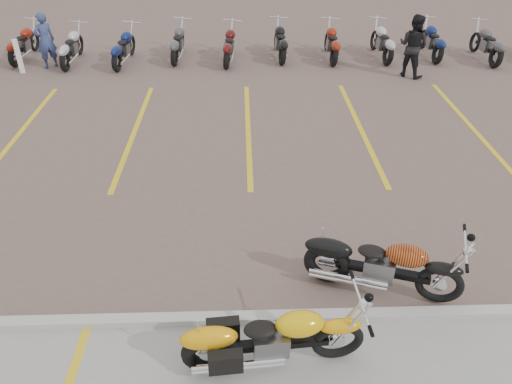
# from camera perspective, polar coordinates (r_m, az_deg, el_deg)

# --- Properties ---
(ground) EXTENTS (100.00, 100.00, 0.00)m
(ground) POSITION_cam_1_polar(r_m,az_deg,el_deg) (8.61, -0.44, -4.63)
(ground) COLOR brown
(ground) RESTS_ON ground
(curb) EXTENTS (60.00, 0.18, 0.12)m
(curb) POSITION_cam_1_polar(r_m,az_deg,el_deg) (7.09, -0.03, -14.20)
(curb) COLOR #ADAAA3
(curb) RESTS_ON ground
(parking_stripes) EXTENTS (38.00, 5.50, 0.01)m
(parking_stripes) POSITION_cam_1_polar(r_m,az_deg,el_deg) (12.02, -0.91, 7.16)
(parking_stripes) COLOR gold
(parking_stripes) RESTS_ON ground
(yellow_cruiser) EXTENTS (2.27, 0.39, 0.93)m
(yellow_cruiser) POSITION_cam_1_polar(r_m,az_deg,el_deg) (6.33, 1.51, -16.37)
(yellow_cruiser) COLOR black
(yellow_cruiser) RESTS_ON ground
(flame_cruiser) EXTENTS (2.21, 0.85, 0.94)m
(flame_cruiser) POSITION_cam_1_polar(r_m,az_deg,el_deg) (7.45, 13.82, -8.22)
(flame_cruiser) COLOR black
(flame_cruiser) RESTS_ON ground
(person_a) EXTENTS (0.73, 0.69, 1.67)m
(person_a) POSITION_cam_1_polar(r_m,az_deg,el_deg) (17.11, -22.95, 15.66)
(person_a) COLOR navy
(person_a) RESTS_ON ground
(person_b) EXTENTS (1.11, 1.09, 1.80)m
(person_b) POSITION_cam_1_polar(r_m,az_deg,el_deg) (15.79, 17.51, 15.65)
(person_b) COLOR black
(person_b) RESTS_ON ground
(bollard) EXTENTS (0.20, 0.20, 1.00)m
(bollard) POSITION_cam_1_polar(r_m,az_deg,el_deg) (17.07, -25.49, 13.83)
(bollard) COLOR white
(bollard) RESTS_ON ground
(bg_bike_row) EXTENTS (18.79, 2.00, 1.10)m
(bg_bike_row) POSITION_cam_1_polar(r_m,az_deg,el_deg) (16.66, -0.27, 16.72)
(bg_bike_row) COLOR black
(bg_bike_row) RESTS_ON ground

